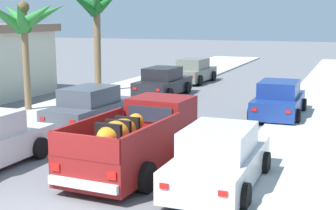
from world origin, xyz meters
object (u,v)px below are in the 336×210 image
car_right_mid (279,100)px  palm_tree_right_mid (24,19)px  palm_tree_left_mid (95,7)px  car_left_far (91,108)px  car_right_far (219,159)px  car_left_mid (163,83)px  car_left_near (193,71)px  pickup_truck (139,140)px

car_right_mid → palm_tree_right_mid: (-10.56, -2.79, 3.37)m
palm_tree_left_mid → palm_tree_right_mid: bearing=-91.8°
car_left_far → palm_tree_right_mid: size_ratio=0.88×
car_left_far → car_right_far: 8.03m
palm_tree_right_mid → palm_tree_left_mid: bearing=88.2°
car_left_far → palm_tree_right_mid: palm_tree_right_mid is taller
car_left_mid → car_right_far: size_ratio=1.01×
car_left_near → car_right_far: (6.78, -18.54, 0.00)m
car_right_far → car_left_mid: bearing=117.3°
pickup_truck → palm_tree_left_mid: bearing=124.1°
car_right_mid → car_left_far: size_ratio=0.99×
car_left_far → palm_tree_left_mid: bearing=117.7°
pickup_truck → car_left_far: 5.80m
pickup_truck → car_left_mid: size_ratio=1.23×
car_left_far → car_right_far: size_ratio=1.02×
car_right_mid → car_left_far: bearing=-145.7°
pickup_truck → car_left_near: size_ratio=1.23×
pickup_truck → car_left_far: (-3.97, 4.22, -0.10)m
car_left_mid → car_right_mid: 7.46m
car_right_far → palm_tree_right_mid: size_ratio=0.87×
car_left_far → palm_tree_left_mid: (-3.92, 7.45, 3.96)m
palm_tree_left_mid → car_left_near: bearing=60.4°
car_left_far → palm_tree_left_mid: palm_tree_left_mid is taller
palm_tree_left_mid → pickup_truck: bearing=-55.9°
pickup_truck → car_left_far: pickup_truck is taller
car_left_far → car_right_far: (6.40, -4.85, 0.00)m
car_right_far → car_right_mid: bearing=89.7°
palm_tree_right_mid → car_left_mid: bearing=57.7°
car_left_mid → car_left_far: bearing=-88.8°
car_right_far → palm_tree_left_mid: bearing=130.0°
pickup_truck → car_left_near: bearing=103.6°
pickup_truck → car_left_far: size_ratio=1.22×
car_right_far → palm_tree_left_mid: palm_tree_left_mid is taller
car_right_mid → car_left_mid: bearing=152.3°
pickup_truck → car_left_near: (-4.35, 17.91, -0.10)m
car_left_far → pickup_truck: bearing=-46.7°
pickup_truck → car_right_far: bearing=-14.5°
car_left_near → palm_tree_right_mid: (-3.73, -12.09, 3.37)m
car_left_far → palm_tree_left_mid: size_ratio=0.76×
car_left_mid → car_right_mid: same height
car_left_near → palm_tree_left_mid: size_ratio=0.76×
car_right_far → palm_tree_left_mid: 16.54m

